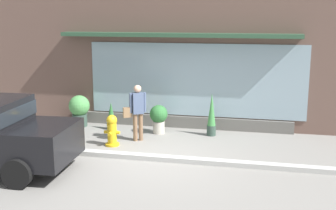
# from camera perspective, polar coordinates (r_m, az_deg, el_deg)

# --- Properties ---
(ground_plane) EXTENTS (60.00, 60.00, 0.00)m
(ground_plane) POSITION_cam_1_polar(r_m,az_deg,el_deg) (10.75, -1.95, -6.89)
(ground_plane) COLOR gray
(curb_strip) EXTENTS (14.00, 0.24, 0.12)m
(curb_strip) POSITION_cam_1_polar(r_m,az_deg,el_deg) (10.55, -2.23, -6.93)
(curb_strip) COLOR #B2B2AD
(curb_strip) RESTS_ON ground_plane
(storefront) EXTENTS (14.00, 0.81, 4.83)m
(storefront) POSITION_cam_1_polar(r_m,az_deg,el_deg) (13.32, 1.52, 7.17)
(storefront) COLOR brown
(storefront) RESTS_ON ground_plane
(fire_hydrant) EXTENTS (0.43, 0.40, 0.84)m
(fire_hydrant) POSITION_cam_1_polar(r_m,az_deg,el_deg) (11.65, -7.41, -3.33)
(fire_hydrant) COLOR gold
(fire_hydrant) RESTS_ON ground_plane
(pedestrian_with_handbag) EXTENTS (0.59, 0.41, 1.57)m
(pedestrian_with_handbag) POSITION_cam_1_polar(r_m,az_deg,el_deg) (11.91, -4.13, -0.53)
(pedestrian_with_handbag) COLOR brown
(pedestrian_with_handbag) RESTS_ON ground_plane
(potted_plant_corner_tall) EXTENTS (0.53, 0.53, 0.85)m
(potted_plant_corner_tall) POSITION_cam_1_polar(r_m,az_deg,el_deg) (12.72, -1.24, -1.59)
(potted_plant_corner_tall) COLOR #B7B2A3
(potted_plant_corner_tall) RESTS_ON ground_plane
(potted_plant_near_hydrant) EXTENTS (0.65, 0.65, 0.98)m
(potted_plant_near_hydrant) POSITION_cam_1_polar(r_m,az_deg,el_deg) (13.79, -11.63, -0.52)
(potted_plant_near_hydrant) COLOR #33473D
(potted_plant_near_hydrant) RESTS_ON ground_plane
(potted_plant_window_center) EXTENTS (0.27, 0.27, 1.25)m
(potted_plant_window_center) POSITION_cam_1_polar(r_m,az_deg,el_deg) (12.53, 5.78, -1.36)
(potted_plant_window_center) COLOR #33473D
(potted_plant_window_center) RESTS_ON ground_plane
(potted_plant_trailing_edge) EXTENTS (0.28, 0.28, 0.85)m
(potted_plant_trailing_edge) POSITION_cam_1_polar(r_m,az_deg,el_deg) (13.30, -7.51, -1.48)
(potted_plant_trailing_edge) COLOR #4C4C51
(potted_plant_trailing_edge) RESTS_ON ground_plane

